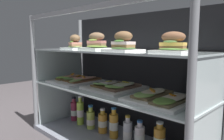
# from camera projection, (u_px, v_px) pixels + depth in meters

# --- Properties ---
(case_frame) EXTENTS (1.38, 0.52, 0.95)m
(case_frame) POSITION_uv_depth(u_px,v_px,m) (126.00, 72.00, 1.59)
(case_frame) COLOR gray
(case_frame) RESTS_ON ground
(riser_lower_tier) EXTENTS (1.32, 0.45, 0.37)m
(riser_lower_tier) POSITION_uv_depth(u_px,v_px,m) (112.00, 116.00, 1.53)
(riser_lower_tier) COLOR silver
(riser_lower_tier) RESTS_ON case_base_deck
(shelf_lower_glass) EXTENTS (1.33, 0.47, 0.01)m
(shelf_lower_glass) POSITION_uv_depth(u_px,v_px,m) (112.00, 90.00, 1.50)
(shelf_lower_glass) COLOR silver
(shelf_lower_glass) RESTS_ON riser_lower_tier
(riser_upper_tier) EXTENTS (1.32, 0.45, 0.26)m
(riser_upper_tier) POSITION_uv_depth(u_px,v_px,m) (112.00, 71.00, 1.49)
(riser_upper_tier) COLOR silver
(riser_upper_tier) RESTS_ON shelf_lower_glass
(shelf_upper_glass) EXTENTS (1.33, 0.47, 0.01)m
(shelf_upper_glass) POSITION_uv_depth(u_px,v_px,m) (112.00, 51.00, 1.47)
(shelf_upper_glass) COLOR silver
(shelf_upper_glass) RESTS_ON riser_upper_tier
(plated_roll_sandwich_far_right) EXTENTS (0.18, 0.18, 0.12)m
(plated_roll_sandwich_far_right) POSITION_uv_depth(u_px,v_px,m) (75.00, 43.00, 1.78)
(plated_roll_sandwich_far_right) COLOR white
(plated_roll_sandwich_far_right) RESTS_ON shelf_upper_glass
(plated_roll_sandwich_mid_left) EXTENTS (0.20, 0.20, 0.13)m
(plated_roll_sandwich_mid_left) POSITION_uv_depth(u_px,v_px,m) (97.00, 44.00, 1.55)
(plated_roll_sandwich_mid_left) COLOR white
(plated_roll_sandwich_mid_left) RESTS_ON shelf_upper_glass
(plated_roll_sandwich_near_left_corner) EXTENTS (0.20, 0.20, 0.12)m
(plated_roll_sandwich_near_left_corner) POSITION_uv_depth(u_px,v_px,m) (123.00, 44.00, 1.32)
(plated_roll_sandwich_near_left_corner) COLOR white
(plated_roll_sandwich_near_left_corner) RESTS_ON shelf_upper_glass
(plated_roll_sandwich_left_of_center) EXTENTS (0.19, 0.19, 0.11)m
(plated_roll_sandwich_left_of_center) POSITION_uv_depth(u_px,v_px,m) (173.00, 45.00, 1.16)
(plated_roll_sandwich_left_of_center) COLOR white
(plated_roll_sandwich_left_of_center) RESTS_ON shelf_upper_glass
(open_sandwich_tray_mid_right) EXTENTS (0.34, 0.36, 0.06)m
(open_sandwich_tray_mid_right) POSITION_uv_depth(u_px,v_px,m) (76.00, 80.00, 1.77)
(open_sandwich_tray_mid_right) COLOR white
(open_sandwich_tray_mid_right) RESTS_ON shelf_lower_glass
(open_sandwich_tray_left_of_center) EXTENTS (0.34, 0.36, 0.06)m
(open_sandwich_tray_left_of_center) POSITION_uv_depth(u_px,v_px,m) (115.00, 86.00, 1.50)
(open_sandwich_tray_left_of_center) COLOR white
(open_sandwich_tray_left_of_center) RESTS_ON shelf_lower_glass
(open_sandwich_tray_center) EXTENTS (0.34, 0.36, 0.07)m
(open_sandwich_tray_center) POSITION_uv_depth(u_px,v_px,m) (161.00, 98.00, 1.19)
(open_sandwich_tray_center) COLOR white
(open_sandwich_tray_center) RESTS_ON shelf_lower_glass
(juice_bottle_front_right_end) EXTENTS (0.06, 0.06, 0.22)m
(juice_bottle_front_right_end) POSITION_uv_depth(u_px,v_px,m) (74.00, 111.00, 1.95)
(juice_bottle_front_right_end) COLOR maroon
(juice_bottle_front_right_end) RESTS_ON case_base_deck
(juice_bottle_back_right) EXTENTS (0.06, 0.06, 0.25)m
(juice_bottle_back_right) POSITION_uv_depth(u_px,v_px,m) (80.00, 112.00, 1.85)
(juice_bottle_back_right) COLOR #B3DA44
(juice_bottle_back_right) RESTS_ON case_base_deck
(juice_bottle_tucked_behind) EXTENTS (0.07, 0.07, 0.20)m
(juice_bottle_tucked_behind) POSITION_uv_depth(u_px,v_px,m) (91.00, 120.00, 1.77)
(juice_bottle_tucked_behind) COLOR #BBCE51
(juice_bottle_tucked_behind) RESTS_ON case_base_deck
(juice_bottle_front_left_end) EXTENTS (0.07, 0.07, 0.19)m
(juice_bottle_front_left_end) POSITION_uv_depth(u_px,v_px,m) (103.00, 123.00, 1.69)
(juice_bottle_front_left_end) COLOR gold
(juice_bottle_front_left_end) RESTS_ON case_base_deck
(juice_bottle_front_fourth) EXTENTS (0.07, 0.07, 0.23)m
(juice_bottle_front_fourth) POSITION_uv_depth(u_px,v_px,m) (114.00, 125.00, 1.59)
(juice_bottle_front_fourth) COLOR gold
(juice_bottle_front_fourth) RESTS_ON case_base_deck
(juice_bottle_back_left) EXTENTS (0.06, 0.06, 0.20)m
(juice_bottle_back_left) POSITION_uv_depth(u_px,v_px,m) (128.00, 132.00, 1.51)
(juice_bottle_back_left) COLOR silver
(juice_bottle_back_left) RESTS_ON case_base_deck
(juice_bottle_near_post) EXTENTS (0.07, 0.07, 0.20)m
(juice_bottle_near_post) POSITION_uv_depth(u_px,v_px,m) (140.00, 137.00, 1.41)
(juice_bottle_near_post) COLOR white
(juice_bottle_near_post) RESTS_ON case_base_deck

